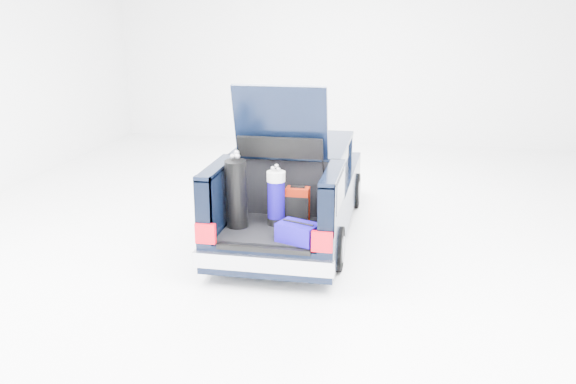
% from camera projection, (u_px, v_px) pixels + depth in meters
% --- Properties ---
extents(ground, '(14.00, 14.00, 0.00)m').
position_uv_depth(ground, '(294.00, 232.00, 9.75)').
color(ground, white).
rests_on(ground, ground).
extents(car, '(1.87, 4.65, 2.47)m').
position_uv_depth(car, '(295.00, 190.00, 9.66)').
color(car, black).
rests_on(car, ground).
extents(red_suitcase, '(0.32, 0.20, 0.52)m').
position_uv_depth(red_suitcase, '(298.00, 205.00, 8.34)').
color(red_suitcase, maroon).
rests_on(red_suitcase, car).
extents(black_golf_bag, '(0.31, 0.36, 1.04)m').
position_uv_depth(black_golf_bag, '(237.00, 194.00, 8.09)').
color(black_golf_bag, black).
rests_on(black_golf_bag, car).
extents(blue_golf_bag, '(0.29, 0.29, 0.84)m').
position_uv_depth(blue_golf_bag, '(276.00, 197.00, 8.23)').
color(blue_golf_bag, black).
rests_on(blue_golf_bag, car).
extents(blue_duffel, '(0.59, 0.49, 0.26)m').
position_uv_depth(blue_duffel, '(298.00, 232.00, 7.68)').
color(blue_duffel, '#12057F').
rests_on(blue_duffel, car).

